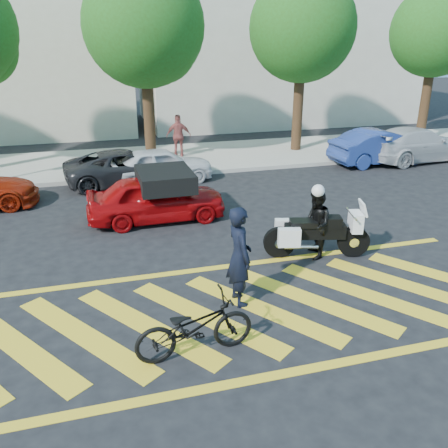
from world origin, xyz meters
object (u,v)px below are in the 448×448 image
object	(u,v)px
red_convertible	(156,198)
parked_mid_left	(127,167)
officer_bike	(239,256)
parked_far_right	(417,144)
officer_moto	(316,224)
bicycle	(195,327)
parked_mid_right	(161,165)
police_motorcycle	(315,233)
parked_right	(381,147)

from	to	relation	value
red_convertible	parked_mid_left	distance (m)	3.95
officer_bike	parked_far_right	world-z (taller)	officer_bike
officer_moto	officer_bike	bearing A→B (deg)	-43.18
officer_bike	parked_mid_left	size ratio (longest dim) A/B	0.46
bicycle	parked_mid_right	distance (m)	10.11
bicycle	officer_moto	size ratio (longest dim) A/B	1.20
police_motorcycle	parked_mid_right	bearing A→B (deg)	123.93
bicycle	officer_moto	world-z (taller)	officer_moto
bicycle	police_motorcycle	xyz separation A→B (m)	(3.54, 2.88, 0.08)
parked_far_right	police_motorcycle	bearing A→B (deg)	124.82
officer_moto	parked_right	size ratio (longest dim) A/B	0.39
red_convertible	parked_right	xyz separation A→B (m)	(9.76, 3.92, 0.04)
red_convertible	parked_right	distance (m)	10.52
officer_bike	bicycle	size ratio (longest dim) A/B	1.00
officer_moto	parked_right	distance (m)	9.84
parked_mid_right	parked_far_right	bearing A→B (deg)	-93.73
officer_moto	parked_mid_right	distance (m)	7.62
officer_moto	parked_mid_right	xyz separation A→B (m)	(-2.52, 7.19, -0.20)
police_motorcycle	officer_moto	xyz separation A→B (m)	(-0.02, -0.01, 0.22)
bicycle	parked_right	size ratio (longest dim) A/B	0.47
bicycle	red_convertible	distance (m)	6.31
bicycle	parked_mid_right	bearing A→B (deg)	-10.54
parked_mid_left	parked_mid_right	size ratio (longest dim) A/B	1.17
police_motorcycle	parked_mid_left	distance (m)	8.24
red_convertible	parked_far_right	world-z (taller)	parked_far_right
red_convertible	parked_mid_left	bearing A→B (deg)	6.30
police_motorcycle	parked_far_right	world-z (taller)	parked_far_right
officer_moto	police_motorcycle	bearing A→B (deg)	133.59
bicycle	parked_far_right	xyz separation A→B (m)	(11.73, 10.23, 0.18)
officer_bike	parked_right	world-z (taller)	officer_bike
parked_mid_right	parked_right	size ratio (longest dim) A/B	0.86
officer_moto	parked_right	xyz separation A→B (m)	(6.53, 7.36, -0.13)
officer_moto	red_convertible	world-z (taller)	officer_moto
police_motorcycle	parked_mid_right	world-z (taller)	parked_mid_right
parked_mid_right	officer_moto	bearing A→B (deg)	-165.29
police_motorcycle	red_convertible	bearing A→B (deg)	147.94
bicycle	red_convertible	world-z (taller)	red_convertible
police_motorcycle	parked_far_right	size ratio (longest dim) A/B	0.51
officer_moto	parked_far_right	xyz separation A→B (m)	(8.21, 7.36, -0.13)
officer_bike	police_motorcycle	size ratio (longest dim) A/B	0.81
officer_moto	red_convertible	distance (m)	4.72
red_convertible	bicycle	bearing A→B (deg)	176.58
bicycle	officer_moto	bearing A→B (deg)	-55.68
parked_right	parked_far_right	size ratio (longest dim) A/B	0.88
parked_right	red_convertible	bearing A→B (deg)	108.03
officer_moto	parked_mid_right	size ratio (longest dim) A/B	0.45
officer_moto	parked_mid_right	bearing A→B (deg)	-146.23
parked_mid_right	parked_right	bearing A→B (deg)	-93.57
bicycle	parked_right	xyz separation A→B (m)	(10.05, 10.23, 0.18)
officer_bike	parked_mid_right	world-z (taller)	officer_bike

